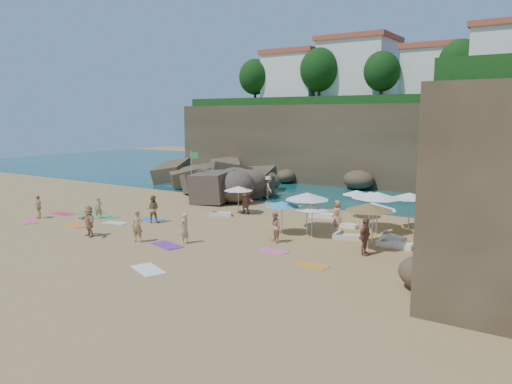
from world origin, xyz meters
The scene contains 49 objects.
ground centered at (0.00, 0.00, 0.00)m, with size 120.00×120.00×0.00m, color tan.
seawater centered at (0.00, 30.00, 0.00)m, with size 120.00×120.00×0.00m, color #0C4751.
cliff_back centered at (2.00, 25.00, 4.00)m, with size 44.00×8.00×8.00m, color brown.
rock_promontory centered at (-11.00, 16.00, 0.00)m, with size 12.00×7.00×2.00m, color brown, non-canonical shape.
clifftop_buildings centered at (2.96, 25.79, 11.24)m, with size 28.48×9.48×7.00m.
clifftop_trees centered at (4.78, 19.52, 11.26)m, with size 35.60×23.82×4.40m.
marina_masts centered at (-16.50, 30.00, 3.00)m, with size 3.10×0.10×6.00m.
rock_outcrop centered at (-6.50, 9.57, 0.00)m, with size 7.50×5.62×3.00m, color brown, non-canonical shape.
flag_pole centered at (-6.71, 6.89, 2.61)m, with size 0.80×0.10×4.08m.
parasol_0 centered at (-0.67, 4.77, 1.80)m, with size 2.08×2.08×1.96m.
parasol_1 centered at (8.87, 5.34, 2.10)m, with size 2.42×2.42×2.29m.
parasol_2 centered at (6.93, 7.94, 1.74)m, with size 2.01×2.01×1.90m.
parasol_3 centered at (14.53, 3.46, 1.81)m, with size 2.09×2.09×1.98m.
parasol_4 centered at (10.91, 6.53, 2.07)m, with size 2.39×2.39×2.26m.
parasol_5 centered at (5.58, 3.31, 2.04)m, with size 2.35×2.35×2.23m.
parasol_6 centered at (10.53, 0.71, 2.23)m, with size 2.57×2.57×2.43m.
parasol_7 centered at (10.47, 1.48, 2.15)m, with size 2.48×2.48×2.35m.
parasol_8 centered at (9.69, 4.26, 2.29)m, with size 2.64×2.64×2.49m.
parasol_9 centered at (6.37, 1.76, 2.27)m, with size 2.61×2.61×2.47m.
parasol_10 centered at (5.08, 1.12, 1.79)m, with size 2.07×2.07×1.96m.
parasol_11 centered at (6.88, 1.42, 1.76)m, with size 2.03×2.03×1.92m.
lounger_0 centered at (-1.24, 3.46, 0.12)m, with size 1.56×0.52×0.24m, color white.
lounger_1 centered at (5.02, 6.80, 0.15)m, with size 1.87×0.62×0.29m, color white.
lounger_2 centered at (7.48, 4.84, 0.12)m, with size 1.60×0.53×0.25m, color white.
lounger_3 centered at (8.77, 2.12, 0.13)m, with size 1.63×0.54×0.25m, color silver.
lounger_4 centered at (11.00, 3.39, 0.12)m, with size 1.55×0.52×0.24m, color white.
lounger_5 centered at (11.61, 1.81, 0.15)m, with size 1.88×0.63×0.29m, color white.
towel_1 centered at (-10.64, -5.07, 0.02)m, with size 1.77×0.89×0.03m, color #EA5B71.
towel_2 centered at (-7.06, -4.18, 0.02)m, with size 1.71×0.85×0.03m, color orange.
towel_3 centered at (-7.56, -1.35, 0.02)m, with size 1.82×0.91×0.03m, color #32AF5F.
towel_5 centered at (-5.48, -2.28, 0.01)m, with size 1.53×0.76×0.03m, color silver.
towel_6 centered at (1.28, -4.58, 0.02)m, with size 1.92×0.96×0.03m, color #722E96.
towel_7 centered at (-10.98, -2.25, 0.01)m, with size 1.67×0.84×0.03m, color #E62850.
towel_8 centered at (-4.30, -0.22, 0.02)m, with size 1.79×0.89×0.03m, color blue.
towel_9 centered at (6.65, -2.43, 0.01)m, with size 1.58×0.79×0.03m, color pink.
towel_10 centered at (9.48, -3.57, 0.01)m, with size 1.47×0.73×0.03m, color orange.
towel_11 centered at (-9.45, -1.00, 0.02)m, with size 1.88×0.94×0.03m, color #30AB6C.
towel_13 centered at (3.57, -8.22, 0.02)m, with size 1.94×0.97×0.03m, color white.
person_stand_0 centered at (-7.51, -1.90, 0.72)m, with size 0.53×0.34×1.44m, color tan.
person_stand_1 centered at (-3.52, -0.82, 0.91)m, with size 0.88×0.69×1.81m, color #A17E50.
person_stand_2 centered at (-2.16, 11.15, 0.97)m, with size 1.25×0.52×1.94m, color #E5AB82.
person_stand_3 centered at (10.81, -0.51, 0.95)m, with size 1.12×0.47×1.91m, color brown.
person_stand_4 centered at (6.94, 4.77, 0.83)m, with size 0.81×0.44×1.66m, color tan.
person_stand_5 centered at (-0.20, 4.95, 0.91)m, with size 1.69×0.49×1.83m, color #AD6756.
person_stand_6 centered at (1.76, -3.71, 0.85)m, with size 0.62×0.40×1.69m, color #DAB37B.
person_lie_1 centered at (-10.99, -4.09, 0.19)m, with size 0.91×1.55×0.38m, color #DEBD7E.
person_lie_3 centered at (-3.89, -5.56, 0.24)m, with size 1.65×1.78×0.47m, color tan.
person_lie_4 centered at (-0.57, -4.93, 0.21)m, with size 0.63×1.73×0.41m, color #A78653.
person_lie_5 centered at (5.81, -0.91, 0.32)m, with size 0.82×1.68×0.64m, color tan.
Camera 1 is at (19.61, -23.66, 6.91)m, focal length 35.00 mm.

